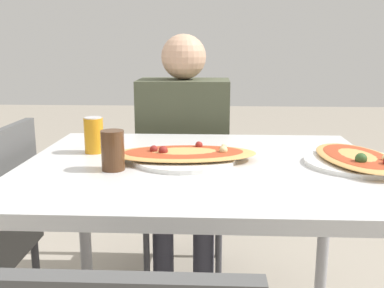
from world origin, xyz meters
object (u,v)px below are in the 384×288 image
object	(u,v)px
pizza_second	(357,159)
pizza_main	(184,155)
dining_table	(200,186)
person_seated	(184,140)
drink_glass	(113,150)
soda_can	(94,135)
chair_far_seated	(185,176)

from	to	relation	value
pizza_second	pizza_main	bearing A→B (deg)	177.43
dining_table	person_seated	xyz separation A→B (m)	(-0.10, 0.68, 0.00)
person_seated	pizza_main	bearing A→B (deg)	93.81
pizza_main	pizza_second	bearing A→B (deg)	-2.57
pizza_main	drink_glass	size ratio (longest dim) A/B	4.06
pizza_main	soda_can	size ratio (longest dim) A/B	3.93
dining_table	drink_glass	size ratio (longest dim) A/B	9.38
dining_table	soda_can	xyz separation A→B (m)	(-0.37, 0.12, 0.14)
soda_can	chair_far_seated	bearing A→B (deg)	67.65
person_seated	soda_can	bearing A→B (deg)	63.68
dining_table	pizza_second	distance (m)	0.50
dining_table	pizza_second	world-z (taller)	pizza_second
pizza_main	person_seated	bearing A→B (deg)	93.81
person_seated	chair_far_seated	bearing A→B (deg)	-90.00
person_seated	soda_can	world-z (taller)	person_seated
dining_table	person_seated	bearing A→B (deg)	98.21
pizza_second	person_seated	bearing A→B (deg)	130.98
dining_table	pizza_second	bearing A→B (deg)	0.12
chair_far_seated	pizza_second	size ratio (longest dim) A/B	2.07
person_seated	drink_glass	size ratio (longest dim) A/B	9.84
chair_far_seated	pizza_second	bearing A→B (deg)	126.66
chair_far_seated	pizza_main	distance (m)	0.83
pizza_main	soda_can	distance (m)	0.34
pizza_main	soda_can	bearing A→B (deg)	163.22
pizza_main	drink_glass	bearing A→B (deg)	-149.98
chair_far_seated	pizza_second	distance (m)	1.03
pizza_second	soda_can	bearing A→B (deg)	172.05
pizza_main	drink_glass	xyz separation A→B (m)	(-0.21, -0.12, 0.04)
chair_far_seated	drink_glass	bearing A→B (deg)	79.66
dining_table	pizza_main	world-z (taller)	pizza_main
pizza_main	pizza_second	xyz separation A→B (m)	(0.55, -0.02, -0.00)
pizza_main	drink_glass	distance (m)	0.24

